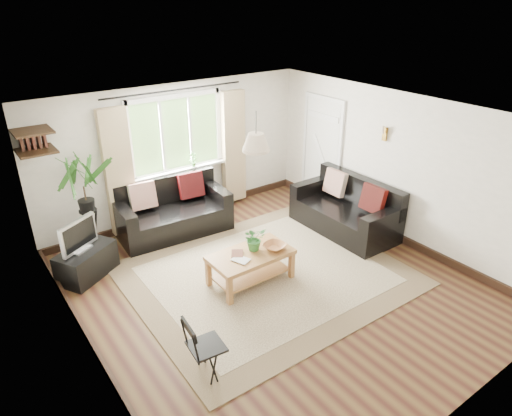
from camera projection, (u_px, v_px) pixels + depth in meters
floor at (273, 285)px, 6.45m from camera, size 5.50×5.50×0.00m
ceiling at (276, 117)px, 5.41m from camera, size 5.50×5.50×0.00m
wall_back at (177, 153)px, 7.94m from camera, size 5.00×0.02×2.40m
wall_front at (471, 320)px, 3.93m from camera, size 5.00×0.02×2.40m
wall_left at (79, 271)px, 4.61m from camera, size 0.02×5.50×2.40m
wall_right at (398, 168)px, 7.26m from camera, size 0.02×5.50×2.40m
rug at (266, 274)px, 6.66m from camera, size 3.81×3.28×0.02m
window at (176, 134)px, 7.76m from camera, size 2.50×0.16×2.16m
door at (322, 153)px, 8.57m from camera, size 0.06×0.96×2.06m
corner_shelf at (34, 141)px, 6.27m from camera, size 0.50×0.50×0.34m
pendant_lamp at (256, 138)px, 5.86m from camera, size 0.36×0.36×0.54m
wall_sconce at (384, 132)px, 7.21m from camera, size 0.12×0.12×0.28m
sofa_back at (173, 209)px, 7.68m from camera, size 1.91×1.06×0.87m
sofa_right at (345, 208)px, 7.73m from camera, size 1.82×0.91×0.86m
coffee_table at (251, 268)px, 6.42m from camera, size 1.16×0.64×0.47m
table_plant at (254, 239)px, 6.33m from camera, size 0.33×0.29×0.34m
bowl at (274, 247)px, 6.40m from camera, size 0.37×0.37×0.08m
book_a at (237, 263)px, 6.08m from camera, size 0.24×0.28×0.02m
book_b at (232, 254)px, 6.28m from camera, size 0.25×0.27×0.02m
tv_stand at (87, 262)px, 6.57m from camera, size 0.95×0.82×0.45m
tv at (78, 235)px, 6.34m from camera, size 0.66×0.50×0.49m
palm_stand at (87, 206)px, 6.92m from camera, size 0.76×0.76×1.60m
folding_chair at (207, 347)px, 4.79m from camera, size 0.42×0.42×0.75m
sill_plant at (193, 160)px, 8.04m from camera, size 0.14×0.10×0.27m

